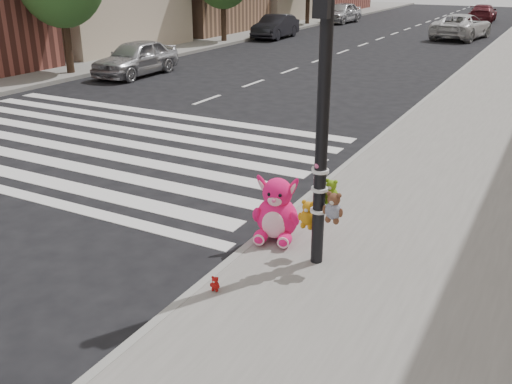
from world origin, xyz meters
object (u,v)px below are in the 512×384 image
Objects in this scene: red_teddy at (215,284)px; car_dark_far at (276,27)px; pink_bunny at (277,213)px; signal_pole at (323,147)px; car_silver_far at (136,58)px; car_white_near at (462,26)px.

car_dark_far reaches higher than red_teddy.
pink_bunny is 4.90× the size of red_teddy.
signal_pole is at bearing 51.83° from red_teddy.
pink_bunny is at bearing 83.28° from red_teddy.
red_teddy is 0.05× the size of car_dark_far.
pink_bunny is 14.90m from car_silver_far.
signal_pole is 26.60m from car_dark_far.
car_dark_far is (-11.60, 24.82, 0.41)m from red_teddy.
signal_pole is 20.01× the size of red_teddy.
red_teddy is at bearing -121.70° from signal_pole.
car_dark_far is at bearing 117.84° from signal_pole.
red_teddy is at bearing -48.64° from car_silver_far.
car_white_near is at bearing 24.25° from car_dark_far.
red_teddy is (-0.81, -1.31, -1.52)m from signal_pole.
car_dark_far is at bearing 102.96° from pink_bunny.
red_teddy is at bearing 102.05° from car_white_near.
red_teddy is 16.08m from car_silver_far.
signal_pole reaches higher than pink_bunny.
signal_pole is at bearing -37.62° from pink_bunny.
car_dark_far is 10.48m from car_white_near.
car_dark_far is (-11.61, 23.15, 0.11)m from pink_bunny.
pink_bunny is 1.70m from red_teddy.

